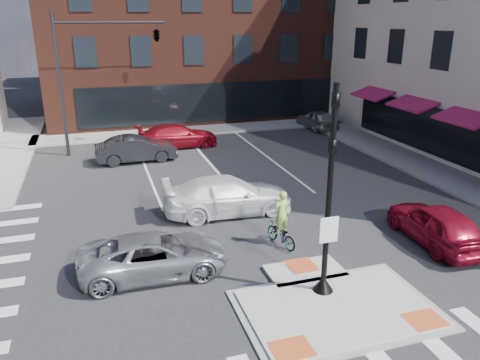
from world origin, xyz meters
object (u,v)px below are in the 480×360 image
object	(u,v)px
bg_car_dark	(136,149)
cyclist	(281,227)
bg_car_red	(178,136)
white_pickup	(228,195)
bg_car_silver	(317,119)
red_sedan	(437,224)
silver_suv	(155,255)

from	to	relation	value
bg_car_dark	cyclist	xyz separation A→B (m)	(3.81, -11.91, -0.04)
bg_car_red	cyclist	world-z (taller)	cyclist
white_pickup	bg_car_silver	xyz separation A→B (m)	(10.46, 13.00, -0.08)
white_pickup	red_sedan	bearing A→B (deg)	-125.69
cyclist	bg_car_silver	bearing A→B (deg)	-134.35
silver_suv	cyclist	size ratio (longest dim) A/B	2.28
red_sedan	cyclist	bearing A→B (deg)	-12.15
silver_suv	bg_car_silver	xyz separation A→B (m)	(14.00, 16.98, 0.04)
bg_car_silver	silver_suv	bearing A→B (deg)	46.94
silver_suv	bg_car_silver	size ratio (longest dim) A/B	1.15
silver_suv	white_pickup	distance (m)	5.33
red_sedan	bg_car_dark	xyz separation A→B (m)	(-9.13, 13.41, -0.00)
bg_car_dark	white_pickup	bearing A→B (deg)	-163.92
bg_car_silver	bg_car_red	distance (m)	10.76
bg_car_dark	bg_car_silver	size ratio (longest dim) A/B	1.10
red_sedan	cyclist	size ratio (longest dim) A/B	2.10
silver_suv	bg_car_dark	xyz separation A→B (m)	(0.69, 12.55, 0.08)
red_sedan	white_pickup	xyz separation A→B (m)	(-6.29, 4.84, 0.04)
silver_suv	bg_car_silver	bearing A→B (deg)	-38.20
bg_car_red	bg_car_dark	bearing A→B (deg)	127.63
bg_car_dark	cyclist	distance (m)	12.51
white_pickup	bg_car_silver	bearing A→B (deg)	-36.92
silver_suv	cyclist	distance (m)	4.55
bg_car_silver	cyclist	distance (m)	18.90
bg_car_silver	white_pickup	bearing A→B (deg)	47.62
bg_car_red	white_pickup	bearing A→B (deg)	177.44
bg_car_red	silver_suv	bearing A→B (deg)	163.94
silver_suv	bg_car_silver	distance (m)	22.01
red_sedan	bg_car_silver	xyz separation A→B (m)	(4.17, 17.84, -0.04)
silver_suv	white_pickup	xyz separation A→B (m)	(3.54, 3.98, 0.12)
bg_car_red	cyclist	size ratio (longest dim) A/B	2.43
white_pickup	bg_car_dark	distance (m)	9.03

